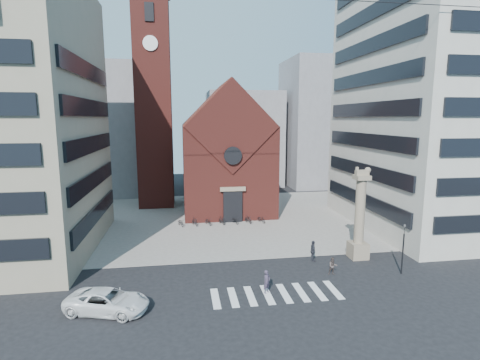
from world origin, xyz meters
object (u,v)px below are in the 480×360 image
traffic_light (403,248)px  pedestrian_2 (313,251)px  lion_column (359,222)px  scooter_0 (181,223)px  pedestrian_1 (333,266)px  white_car (107,301)px  pedestrian_0 (267,282)px

traffic_light → pedestrian_2: size_ratio=2.20×
lion_column → scooter_0: (-16.51, 13.08, -2.98)m
pedestrian_1 → scooter_0: bearing=135.1°
traffic_light → lion_column: bearing=116.5°
lion_column → white_car: lion_column is taller
traffic_light → scooter_0: (-18.50, 17.08, -1.81)m
pedestrian_1 → scooter_0: pedestrian_1 is taller
traffic_light → white_car: (-23.41, -2.80, -1.51)m
pedestrian_0 → pedestrian_2: pedestrian_2 is taller
lion_column → pedestrian_1: bearing=-139.4°
traffic_light → pedestrian_0: 12.29m
pedestrian_1 → scooter_0: size_ratio=0.94×
white_car → pedestrian_2: 18.19m
pedestrian_2 → scooter_0: size_ratio=1.20×
lion_column → white_car: size_ratio=1.56×
white_car → scooter_0: 20.47m
lion_column → traffic_light: size_ratio=2.02×
lion_column → pedestrian_0: lion_column is taller
lion_column → pedestrian_0: size_ratio=4.88×
traffic_light → scooter_0: traffic_light is taller
white_car → scooter_0: (4.91, 19.87, -0.30)m
traffic_light → pedestrian_1: bearing=173.5°
lion_column → traffic_light: 4.62m
white_car → pedestrian_2: (16.94, 6.65, 0.20)m
white_car → pedestrian_1: 17.88m
pedestrian_1 → white_car: bearing=-161.3°
lion_column → white_car: (-21.42, -6.80, -2.68)m
white_car → pedestrian_2: bearing=-51.7°
scooter_0 → pedestrian_2: bearing=-69.5°
pedestrian_1 → scooter_0: (-12.63, 16.41, -0.29)m
pedestrian_0 → pedestrian_2: 7.89m
lion_column → pedestrian_2: 5.13m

